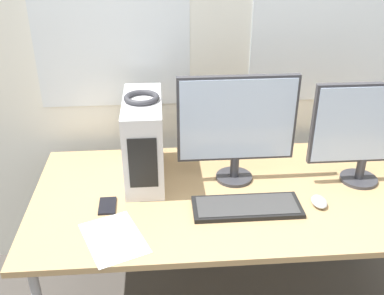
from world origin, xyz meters
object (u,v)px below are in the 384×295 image
object	(u,v)px
pc_tower	(144,140)
monitor_right_near	(369,129)
headphones	(142,98)
mouse	(319,202)
keyboard	(247,207)
cell_phone	(107,206)
monitor_main	(237,124)

from	to	relation	value
pc_tower	monitor_right_near	world-z (taller)	monitor_right_near
pc_tower	headphones	xyz separation A→B (m)	(0.00, 0.00, 0.21)
pc_tower	mouse	size ratio (longest dim) A/B	4.54
pc_tower	keyboard	xyz separation A→B (m)	(0.44, -0.31, -0.19)
pc_tower	cell_phone	distance (m)	0.36
headphones	mouse	bearing A→B (deg)	-21.82
monitor_right_near	keyboard	distance (m)	0.67
pc_tower	mouse	bearing A→B (deg)	-21.76
pc_tower	monitor_main	distance (m)	0.44
headphones	cell_phone	xyz separation A→B (m)	(-0.17, -0.25, -0.40)
mouse	monitor_right_near	bearing A→B (deg)	35.33
pc_tower	keyboard	bearing A→B (deg)	-35.26
monitor_right_near	mouse	size ratio (longest dim) A/B	5.40
keyboard	monitor_main	bearing A→B (deg)	93.41
monitor_main	monitor_right_near	size ratio (longest dim) A/B	1.02
pc_tower	mouse	distance (m)	0.84
mouse	cell_phone	size ratio (longest dim) A/B	0.79
monitor_right_near	mouse	bearing A→B (deg)	-144.67
cell_phone	monitor_right_near	bearing A→B (deg)	4.84
headphones	monitor_right_near	xyz separation A→B (m)	(1.02, -0.12, -0.13)
pc_tower	cell_phone	size ratio (longest dim) A/B	3.57
headphones	monitor_main	size ratio (longest dim) A/B	0.29
headphones	keyboard	world-z (taller)	headphones
keyboard	mouse	distance (m)	0.32
headphones	keyboard	size ratio (longest dim) A/B	0.34
monitor_main	monitor_right_near	bearing A→B (deg)	-6.19
monitor_main	pc_tower	bearing A→B (deg)	172.07
keyboard	mouse	bearing A→B (deg)	1.21
headphones	monitor_main	bearing A→B (deg)	-8.04
pc_tower	monitor_main	xyz separation A→B (m)	(0.43, -0.06, 0.09)
monitor_main	cell_phone	bearing A→B (deg)	-162.29
monitor_main	mouse	xyz separation A→B (m)	(0.34, -0.25, -0.27)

